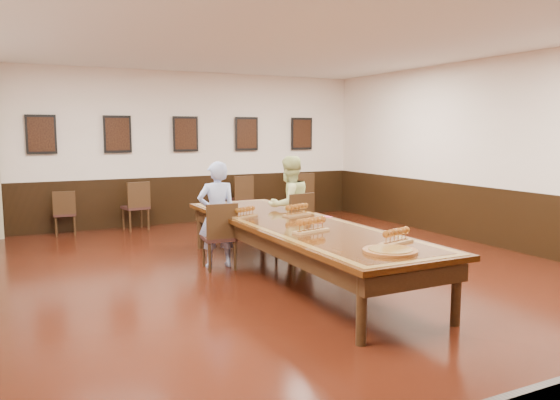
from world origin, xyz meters
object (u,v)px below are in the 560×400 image
spare_chair_c (239,198)px  person_man (217,215)px  spare_chair_b (135,206)px  carved_platter (390,251)px  person_woman (289,205)px  conference_table (297,233)px  spare_chair_a (65,213)px  spare_chair_d (300,195)px  chair_woman (293,224)px  chair_man (219,235)px

spare_chair_c → person_man: (-1.87, -3.69, 0.27)m
spare_chair_b → carved_platter: bearing=90.8°
person_woman → conference_table: (-0.57, -1.31, -0.18)m
spare_chair_a → spare_chair_d: size_ratio=0.84×
spare_chair_a → conference_table: size_ratio=0.17×
chair_woman → spare_chair_c: bearing=-109.1°
spare_chair_c → spare_chair_d: 1.46m
spare_chair_d → conference_table: spare_chair_d is taller
person_man → conference_table: (0.74, -1.04, -0.16)m
person_woman → spare_chair_a: bearing=-58.4°
spare_chair_b → chair_woman: bearing=108.4°
chair_man → spare_chair_b: 3.67m
spare_chair_b → conference_table: spare_chair_b is taller
chair_man → spare_chair_d: 4.96m
person_woman → person_man: bearing=1.1°
spare_chair_a → spare_chair_b: (1.31, -0.10, 0.06)m
chair_woman → spare_chair_a: size_ratio=1.19×
spare_chair_a → person_woman: bearing=139.1°
spare_chair_b → spare_chair_c: spare_chair_c is taller
chair_man → conference_table: bearing=135.1°
spare_chair_c → person_woman: size_ratio=0.63×
chair_man → spare_chair_d: (3.34, 3.67, 0.02)m
spare_chair_a → chair_woman: bearing=138.4°
chair_woman → carved_platter: chair_woman is taller
person_woman → conference_table: size_ratio=0.32×
person_man → carved_platter: (0.72, -3.06, 0.00)m
person_woman → conference_table: 1.44m
spare_chair_c → person_man: person_man is taller
spare_chair_c → carved_platter: (-1.15, -6.75, 0.27)m
spare_chair_a → spare_chair_c: (3.60, 0.05, 0.07)m
spare_chair_b → carved_platter: (1.14, -6.61, 0.28)m
person_man → conference_table: person_man is taller
spare_chair_d → carved_platter: spare_chair_d is taller
carved_platter → person_woman: bearing=79.8°
chair_man → person_man: bearing=-90.0°
spare_chair_b → person_woman: person_woman is taller
spare_chair_d → person_man: person_man is taller
spare_chair_b → spare_chair_d: (3.75, 0.02, 0.02)m
spare_chair_a → person_man: 4.05m
spare_chair_b → spare_chair_d: bearing=171.3°
person_woman → chair_woman: bearing=90.0°
chair_woman → carved_platter: bearing=68.7°
spare_chair_a → spare_chair_b: 1.31m
spare_chair_c → spare_chair_d: (1.46, -0.12, 0.01)m
conference_table → spare_chair_a: bearing=117.8°
carved_platter → spare_chair_a: bearing=110.1°
conference_table → chair_man: bearing=128.7°
spare_chair_d → spare_chair_c: bearing=-8.7°
chair_man → spare_chair_d: bearing=-126.0°
chair_man → spare_chair_c: (1.88, 3.79, 0.02)m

